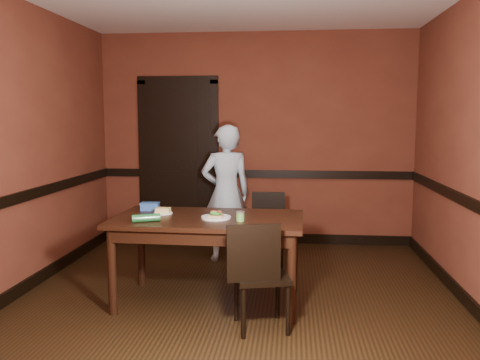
% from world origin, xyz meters
% --- Properties ---
extents(floor, '(4.00, 4.50, 0.01)m').
position_xyz_m(floor, '(0.00, 0.00, 0.00)').
color(floor, black).
rests_on(floor, ground).
extents(wall_back, '(4.00, 0.02, 2.70)m').
position_xyz_m(wall_back, '(0.00, 2.25, 1.35)').
color(wall_back, '#5F2B1C').
rests_on(wall_back, ground).
extents(wall_front, '(4.00, 0.02, 2.70)m').
position_xyz_m(wall_front, '(0.00, -2.25, 1.35)').
color(wall_front, '#5F2B1C').
rests_on(wall_front, ground).
extents(wall_left, '(0.02, 4.50, 2.70)m').
position_xyz_m(wall_left, '(-2.00, 0.00, 1.35)').
color(wall_left, '#5F2B1C').
rests_on(wall_left, ground).
extents(dado_back, '(4.00, 0.03, 0.10)m').
position_xyz_m(dado_back, '(0.00, 2.23, 0.90)').
color(dado_back, black).
rests_on(dado_back, ground).
extents(dado_left, '(0.03, 4.50, 0.10)m').
position_xyz_m(dado_left, '(-1.99, 0.00, 0.90)').
color(dado_left, black).
rests_on(dado_left, ground).
extents(dado_right, '(0.03, 4.50, 0.10)m').
position_xyz_m(dado_right, '(1.99, 0.00, 0.90)').
color(dado_right, black).
rests_on(dado_right, ground).
extents(baseboard_back, '(4.00, 0.03, 0.12)m').
position_xyz_m(baseboard_back, '(0.00, 2.23, 0.06)').
color(baseboard_back, black).
rests_on(baseboard_back, ground).
extents(baseboard_left, '(0.03, 4.50, 0.12)m').
position_xyz_m(baseboard_left, '(-1.99, 0.00, 0.06)').
color(baseboard_left, black).
rests_on(baseboard_left, ground).
extents(baseboard_right, '(0.03, 4.50, 0.12)m').
position_xyz_m(baseboard_right, '(1.99, 0.00, 0.06)').
color(baseboard_right, black).
rests_on(baseboard_right, ground).
extents(door, '(1.05, 0.07, 2.20)m').
position_xyz_m(door, '(-1.00, 2.22, 1.09)').
color(door, black).
rests_on(door, ground).
extents(dining_table, '(1.65, 0.96, 0.77)m').
position_xyz_m(dining_table, '(-0.24, 0.01, 0.38)').
color(dining_table, black).
rests_on(dining_table, floor).
extents(chair_far, '(0.37, 0.37, 0.79)m').
position_xyz_m(chair_far, '(0.22, 1.19, 0.40)').
color(chair_far, black).
rests_on(chair_far, floor).
extents(chair_near, '(0.49, 0.49, 0.85)m').
position_xyz_m(chair_near, '(0.25, -0.50, 0.43)').
color(chair_near, black).
rests_on(chair_near, floor).
extents(person, '(0.65, 0.53, 1.54)m').
position_xyz_m(person, '(-0.26, 1.37, 0.77)').
color(person, '#A8C6DD').
rests_on(person, floor).
extents(sandwich_plate, '(0.25, 0.25, 0.06)m').
position_xyz_m(sandwich_plate, '(-0.17, -0.04, 0.78)').
color(sandwich_plate, white).
rests_on(sandwich_plate, dining_table).
extents(sauce_jar, '(0.07, 0.07, 0.08)m').
position_xyz_m(sauce_jar, '(0.05, -0.14, 0.81)').
color(sauce_jar, '#5B9A3E').
rests_on(sauce_jar, dining_table).
extents(cheese_saucer, '(0.17, 0.17, 0.05)m').
position_xyz_m(cheese_saucer, '(-0.67, 0.12, 0.79)').
color(cheese_saucer, white).
rests_on(cheese_saucer, dining_table).
extents(food_tub, '(0.18, 0.13, 0.07)m').
position_xyz_m(food_tub, '(-0.84, 0.28, 0.80)').
color(food_tub, '#3464BA').
rests_on(food_tub, dining_table).
extents(wrapped_veg, '(0.24, 0.15, 0.07)m').
position_xyz_m(wrapped_veg, '(-0.72, -0.25, 0.80)').
color(wrapped_veg, '#1A5525').
rests_on(wrapped_veg, dining_table).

